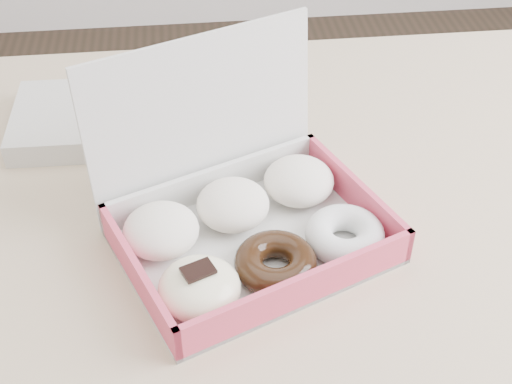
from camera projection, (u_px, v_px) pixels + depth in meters
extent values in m
cube|color=tan|center=(301.00, 188.00, 1.02)|extent=(1.20, 0.80, 0.04)
cylinder|color=tan|center=(7.00, 238.00, 1.49)|extent=(0.05, 0.05, 0.71)
cube|color=silver|center=(253.00, 247.00, 0.90)|extent=(0.38, 0.34, 0.01)
cube|color=#D9445E|center=(301.00, 293.00, 0.81)|extent=(0.29, 0.13, 0.05)
cube|color=silver|center=(213.00, 184.00, 0.96)|extent=(0.29, 0.13, 0.05)
cube|color=#D9445E|center=(138.00, 278.00, 0.83)|extent=(0.10, 0.22, 0.05)
cube|color=#D9445E|center=(355.00, 195.00, 0.94)|extent=(0.10, 0.22, 0.05)
cube|color=silver|center=(203.00, 120.00, 0.92)|extent=(0.30, 0.15, 0.23)
ellipsoid|color=white|center=(161.00, 230.00, 0.88)|extent=(0.12, 0.12, 0.05)
ellipsoid|color=white|center=(233.00, 204.00, 0.92)|extent=(0.12, 0.12, 0.05)
ellipsoid|color=white|center=(299.00, 181.00, 0.95)|extent=(0.12, 0.12, 0.05)
ellipsoid|color=#FAF0C4|center=(199.00, 288.00, 0.81)|extent=(0.12, 0.12, 0.05)
cube|color=black|center=(198.00, 270.00, 0.79)|extent=(0.04, 0.04, 0.00)
torus|color=black|center=(275.00, 263.00, 0.85)|extent=(0.13, 0.13, 0.03)
torus|color=white|center=(345.00, 235.00, 0.89)|extent=(0.13, 0.13, 0.03)
cube|color=silver|center=(90.00, 119.00, 1.09)|extent=(0.23, 0.19, 0.04)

